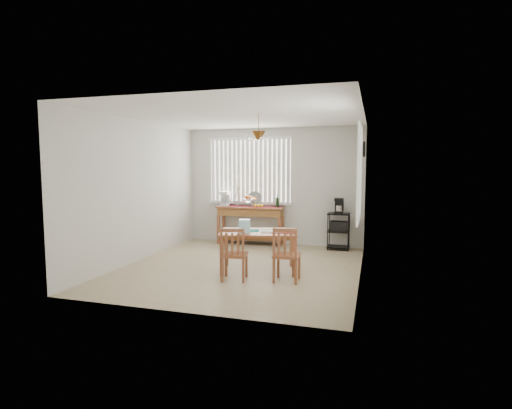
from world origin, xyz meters
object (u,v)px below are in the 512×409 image
(sideboard, at_px, (251,216))
(chair_right, at_px, (286,255))
(dining_table, at_px, (258,236))
(wire_cart, at_px, (339,228))
(cart_items, at_px, (339,206))
(chair_left, at_px, (234,254))

(sideboard, bearing_deg, chair_right, -62.29)
(dining_table, bearing_deg, wire_cart, 62.13)
(sideboard, bearing_deg, dining_table, -69.53)
(sideboard, distance_m, cart_items, 1.97)
(sideboard, relative_size, chair_left, 1.82)
(sideboard, relative_size, chair_right, 1.79)
(dining_table, relative_size, chair_left, 1.72)
(cart_items, xyz_separation_m, chair_right, (-0.55, -2.64, -0.51))
(sideboard, distance_m, dining_table, 2.31)
(chair_right, bearing_deg, dining_table, 140.35)
(sideboard, height_order, chair_right, sideboard)
(dining_table, bearing_deg, sideboard, 110.47)
(chair_left, bearing_deg, wire_cart, 64.38)
(cart_items, bearing_deg, chair_left, -115.56)
(dining_table, bearing_deg, chair_left, -107.53)
(dining_table, bearing_deg, chair_right, -39.65)
(sideboard, bearing_deg, wire_cart, -0.53)
(sideboard, bearing_deg, chair_left, -77.86)
(wire_cart, xyz_separation_m, chair_left, (-1.34, -2.80, -0.06))
(sideboard, height_order, wire_cart, sideboard)
(sideboard, xyz_separation_m, chair_left, (0.61, -2.81, -0.23))
(wire_cart, relative_size, chair_left, 0.93)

